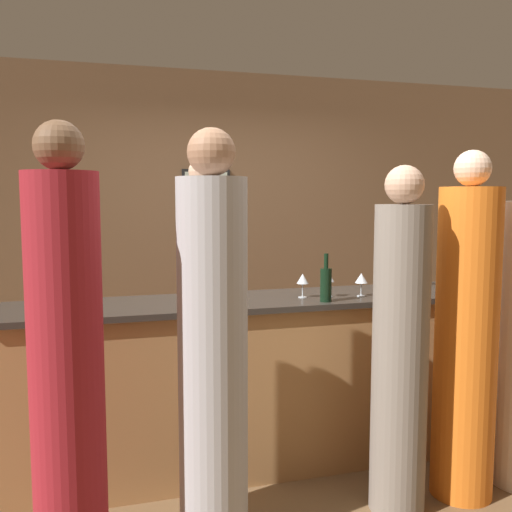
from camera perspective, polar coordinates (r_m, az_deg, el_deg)
The scene contains 14 objects.
ground_plane at distance 3.86m, azimuth 2.63°, elevation -19.68°, with size 14.00×14.00×0.00m, color brown.
back_wall at distance 5.30m, azimuth -3.90°, elevation 3.00°, with size 8.00×0.08×2.80m.
bar_counter at distance 3.66m, azimuth 2.67°, elevation -12.21°, with size 3.31×0.62×1.05m.
bartender at distance 4.11m, azimuth -5.17°, elevation -4.43°, with size 0.28×0.28×1.95m.
guest_0 at distance 3.12m, azimuth 14.21°, elevation -9.19°, with size 0.29×0.29×1.83m.
guest_1 at distance 2.63m, azimuth -18.42°, elevation -10.51°, with size 0.32×0.32×1.98m.
guest_3 at distance 2.73m, azimuth -4.34°, elevation -9.70°, with size 0.33×0.33×1.98m.
guest_4 at distance 3.37m, azimuth 20.27°, elevation -7.70°, with size 0.34×0.34×1.92m.
wine_bottle_0 at distance 4.06m, azimuth 14.86°, elevation -1.24°, with size 0.08×0.08×0.32m.
wine_bottle_1 at distance 3.39m, azimuth 7.00°, elevation -2.75°, with size 0.07×0.07×0.29m.
wine_glass_0 at distance 3.13m, azimuth -5.30°, elevation -3.10°, with size 0.06×0.06×0.17m.
wine_glass_1 at distance 3.60m, azimuth 10.49°, elevation -2.26°, with size 0.08×0.08×0.15m.
wine_glass_2 at distance 3.51m, azimuth 4.69°, elevation -2.35°, with size 0.07×0.07×0.15m.
wine_glass_3 at distance 3.55m, azimuth 7.25°, elevation -2.11°, with size 0.07×0.07×0.16m.
Camera 1 is at (-1.13, -3.29, 1.66)m, focal length 40.00 mm.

